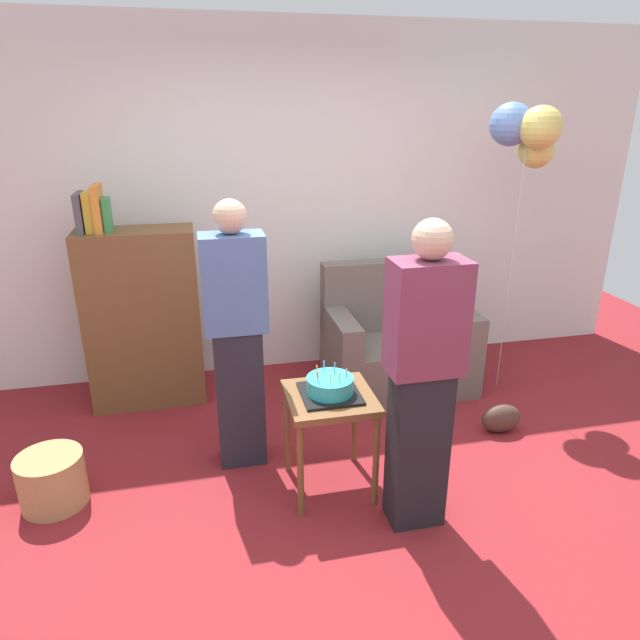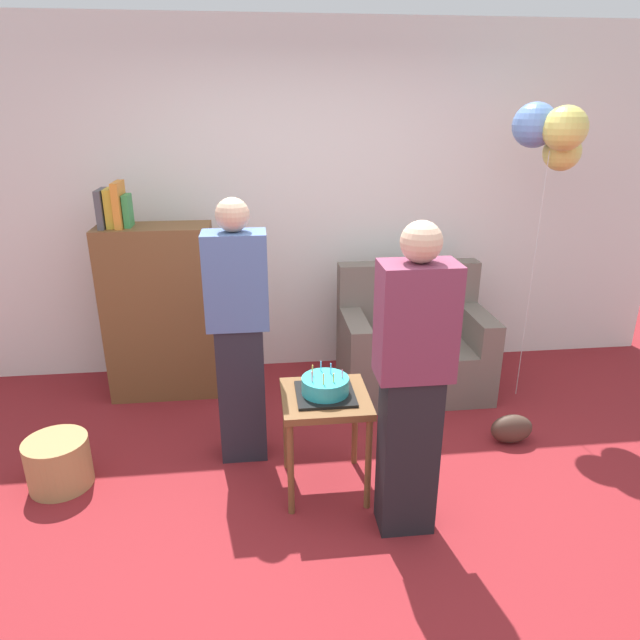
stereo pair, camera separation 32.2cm
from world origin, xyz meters
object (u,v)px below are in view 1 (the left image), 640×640
couch (396,344)px  bookshelf (142,316)px  person_holding_cake (422,380)px  birthday_cake (330,387)px  handbag (501,418)px  balloon_bunch (528,132)px  person_blowing_candles (237,337)px  side_table (330,409)px  wicker_basket (52,480)px

couch → bookshelf: size_ratio=0.68×
couch → person_holding_cake: (-0.44, -1.53, 0.49)m
birthday_cake → handbag: 1.43m
bookshelf → balloon_bunch: balloon_bunch is taller
person_blowing_candles → person_holding_cake: bearing=-64.3°
person_holding_cake → person_blowing_candles: bearing=-52.0°
bookshelf → birthday_cake: bearing=-50.8°
person_blowing_candles → balloon_bunch: bearing=-6.8°
bookshelf → person_holding_cake: size_ratio=0.99×
bookshelf → side_table: size_ratio=2.67×
balloon_bunch → side_table: bearing=-148.9°
handbag → balloon_bunch: bearing=62.3°
balloon_bunch → handbag: bearing=-117.7°
side_table → balloon_bunch: size_ratio=0.28×
bookshelf → birthday_cake: size_ratio=5.02×
bookshelf → birthday_cake: bookshelf is taller
birthday_cake → balloon_bunch: size_ratio=0.15×
bookshelf → person_holding_cake: (1.45, -1.68, 0.16)m
bookshelf → balloon_bunch: (2.70, -0.34, 1.25)m
side_table → handbag: 1.38m
handbag → balloon_bunch: (0.35, 0.66, 1.82)m
person_blowing_candles → person_holding_cake: 1.13m
side_table → birthday_cake: size_ratio=1.88×
person_blowing_candles → balloon_bunch: 2.43m
person_holding_cake → couch: bearing=-116.5°
person_holding_cake → handbag: (0.90, 0.68, -0.73)m
couch → balloon_bunch: balloon_bunch is taller
person_blowing_candles → balloon_bunch: balloon_bunch is taller
person_blowing_candles → person_holding_cake: (0.85, -0.75, 0.00)m
side_table → birthday_cake: 0.14m
person_blowing_candles → person_holding_cake: same height
bookshelf → couch: bearing=-4.6°
birthday_cake → person_holding_cake: person_holding_cake is taller
couch → person_blowing_candles: (-1.29, -0.78, 0.49)m
bookshelf → birthday_cake: (1.07, -1.32, -0.02)m
couch → person_blowing_candles: 1.58m
birthday_cake → person_blowing_candles: size_ratio=0.20×
person_blowing_candles → wicker_basket: 1.29m
side_table → wicker_basket: 1.59m
side_table → person_holding_cake: size_ratio=0.37×
side_table → wicker_basket: (-1.54, 0.19, -0.36)m
couch → side_table: (-0.82, -1.17, 0.17)m
couch → handbag: (0.46, -0.85, -0.24)m
side_table → birthday_cake: birthday_cake is taller
person_holding_cake → balloon_bunch: 2.13m
person_blowing_candles → couch: bearing=8.5°
side_table → bookshelf: bearing=129.2°
person_blowing_candles → side_table: bearing=-62.3°
person_blowing_candles → birthday_cake: bearing=-62.3°
bookshelf → person_holding_cake: bearing=-49.2°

